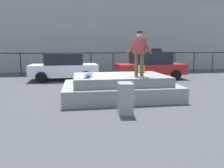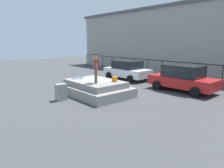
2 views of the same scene
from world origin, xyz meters
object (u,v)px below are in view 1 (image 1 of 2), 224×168
at_px(skateboard, 89,74).
at_px(car_white_sedan_near, 64,66).
at_px(backpack, 141,69).
at_px(skateboarder, 139,50).
at_px(car_red_sedan_mid, 150,65).
at_px(utility_box, 125,98).

distance_m(skateboard, car_white_sedan_near, 5.97).
bearing_deg(backpack, skateboarder, 49.04).
xyz_separation_m(skateboard, car_red_sedan_mid, (4.37, 5.51, -0.12)).
xyz_separation_m(backpack, car_red_sedan_mid, (2.00, 4.41, -0.18)).
bearing_deg(skateboard, car_red_sedan_mid, 51.55).
height_order(skateboard, car_white_sedan_near, car_white_sedan_near).
bearing_deg(utility_box, backpack, 69.50).
relative_size(backpack, utility_box, 0.34).
relative_size(car_white_sedan_near, utility_box, 4.45).
bearing_deg(backpack, car_white_sedan_near, -73.08).
height_order(backpack, utility_box, backpack).
bearing_deg(backpack, utility_box, 44.32).
distance_m(car_white_sedan_near, car_red_sedan_mid, 5.62).
xyz_separation_m(skateboarder, skateboard, (-1.96, 0.01, -0.89)).
height_order(backpack, car_red_sedan_mid, car_red_sedan_mid).
distance_m(car_white_sedan_near, utility_box, 7.97).
relative_size(car_red_sedan_mid, utility_box, 4.71).
xyz_separation_m(car_white_sedan_near, car_red_sedan_mid, (5.61, -0.33, 0.04)).
xyz_separation_m(skateboard, car_white_sedan_near, (-1.24, 5.84, -0.16)).
relative_size(skateboarder, car_red_sedan_mid, 0.38).
bearing_deg(skateboarder, car_white_sedan_near, 118.74).
height_order(skateboard, car_red_sedan_mid, car_red_sedan_mid).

